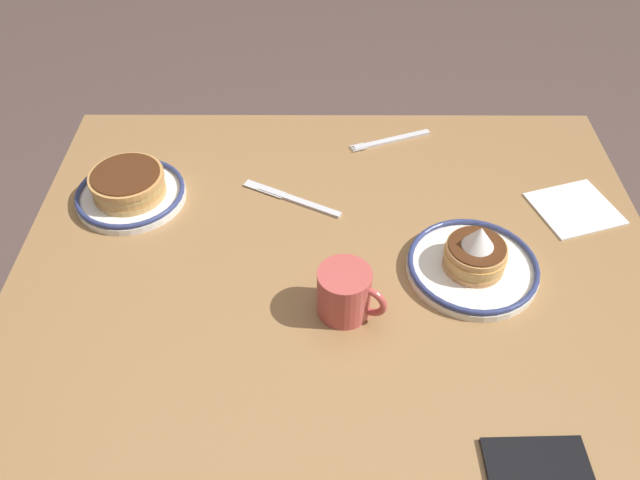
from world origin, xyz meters
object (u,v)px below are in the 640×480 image
object	(u,v)px
cell_phone	(536,462)
butter_knife	(292,199)
coffee_mug	(346,292)
plate_near_main	(474,262)
fork_near	(390,140)
plate_center_pancakes	(129,189)
paper_napkin	(575,209)

from	to	relation	value
cell_phone	butter_knife	bearing A→B (deg)	-58.82
coffee_mug	plate_near_main	bearing A→B (deg)	-158.48
cell_phone	fork_near	xyz separation A→B (m)	(0.15, -0.75, -0.00)
plate_center_pancakes	paper_napkin	xyz separation A→B (m)	(-0.88, 0.03, -0.02)
plate_near_main	cell_phone	xyz separation A→B (m)	(-0.03, 0.36, -0.02)
plate_center_pancakes	cell_phone	world-z (taller)	plate_center_pancakes
cell_phone	plate_near_main	bearing A→B (deg)	-86.90
plate_near_main	plate_center_pancakes	bearing A→B (deg)	-16.79
butter_knife	plate_center_pancakes	bearing A→B (deg)	-0.23
plate_near_main	paper_napkin	distance (m)	0.29
plate_center_pancakes	coffee_mug	distance (m)	0.51
paper_napkin	butter_knife	distance (m)	0.56
coffee_mug	paper_napkin	world-z (taller)	coffee_mug
plate_near_main	paper_napkin	bearing A→B (deg)	-144.14
cell_phone	paper_napkin	size ratio (longest dim) A/B	0.96
plate_near_main	cell_phone	world-z (taller)	plate_near_main
plate_near_main	coffee_mug	xyz separation A→B (m)	(0.23, 0.09, 0.02)
coffee_mug	fork_near	size ratio (longest dim) A/B	0.64
plate_near_main	butter_knife	xyz separation A→B (m)	(0.33, -0.19, -0.02)
paper_napkin	coffee_mug	bearing A→B (deg)	29.22
plate_near_main	plate_center_pancakes	xyz separation A→B (m)	(0.65, -0.20, 0.00)
fork_near	cell_phone	bearing A→B (deg)	100.89
coffee_mug	paper_napkin	xyz separation A→B (m)	(-0.46, -0.26, -0.04)
coffee_mug	butter_knife	bearing A→B (deg)	-70.66
plate_center_pancakes	cell_phone	xyz separation A→B (m)	(-0.68, 0.56, -0.02)
butter_knife	plate_near_main	bearing A→B (deg)	149.36
plate_center_pancakes	butter_knife	size ratio (longest dim) A/B	1.08
plate_center_pancakes	fork_near	distance (m)	0.57
paper_napkin	fork_near	size ratio (longest dim) A/B	0.82
plate_near_main	butter_knife	size ratio (longest dim) A/B	1.16
coffee_mug	butter_knife	distance (m)	0.30
coffee_mug	fork_near	bearing A→B (deg)	-103.14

